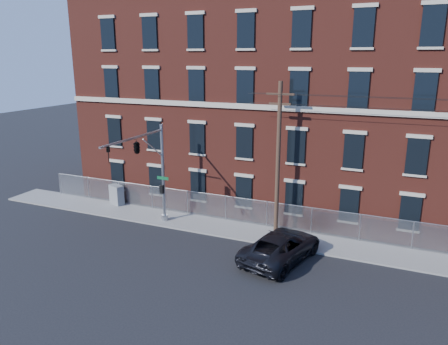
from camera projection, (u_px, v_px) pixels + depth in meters
ground at (215, 263)px, 24.59m from camera, size 140.00×140.00×0.00m
sidewalk at (440, 263)px, 24.46m from camera, size 65.00×3.00×0.12m
mill_building at (448, 106)px, 30.26m from camera, size 55.30×14.32×16.30m
chain_link_fence at (441, 239)px, 25.35m from camera, size 59.06×0.06×1.85m
traffic_signal_mast at (143, 156)px, 27.38m from camera, size 0.90×6.75×7.00m
utility_pole_near at (278, 157)px, 27.39m from camera, size 1.80×0.28×10.00m
pickup_truck at (281, 246)px, 24.84m from camera, size 4.16×6.55×1.68m
utility_cabinet at (117, 195)px, 33.96m from camera, size 1.39×1.04×1.56m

